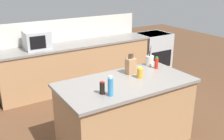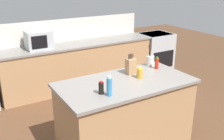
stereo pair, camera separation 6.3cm
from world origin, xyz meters
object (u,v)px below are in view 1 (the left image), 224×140
(utensil_crock, at_px, (150,60))
(dish_soap_bottle, at_px, (110,86))
(honey_jar, at_px, (140,73))
(hot_sauce_bottle, at_px, (156,63))
(range_oven, at_px, (153,51))
(soy_sauce_bottle, at_px, (102,88))
(knife_block, at_px, (131,66))
(microwave, at_px, (37,40))

(utensil_crock, relative_size, dish_soap_bottle, 1.32)
(utensil_crock, relative_size, honey_jar, 2.15)
(hot_sauce_bottle, bearing_deg, honey_jar, -158.51)
(range_oven, xyz_separation_m, soy_sauce_bottle, (-2.79, -2.37, 0.55))
(range_oven, bearing_deg, hot_sauce_bottle, -129.57)
(dish_soap_bottle, bearing_deg, knife_block, 37.02)
(utensil_crock, bearing_deg, honey_jar, -142.92)
(knife_block, bearing_deg, utensil_crock, 15.31)
(microwave, distance_m, knife_block, 2.12)
(knife_block, relative_size, soy_sauce_bottle, 1.84)
(honey_jar, bearing_deg, utensil_crock, 37.08)
(range_oven, distance_m, microwave, 2.90)
(knife_block, relative_size, honey_jar, 1.94)
(microwave, distance_m, hot_sauce_bottle, 2.33)
(microwave, distance_m, honey_jar, 2.31)
(utensil_crock, height_order, hot_sauce_bottle, utensil_crock)
(dish_soap_bottle, relative_size, honey_jar, 1.62)
(knife_block, bearing_deg, microwave, 107.81)
(range_oven, relative_size, knife_block, 3.17)
(microwave, bearing_deg, hot_sauce_bottle, -59.93)
(microwave, relative_size, honey_jar, 3.09)
(knife_block, height_order, soy_sauce_bottle, knife_block)
(knife_block, bearing_deg, dish_soap_bottle, -144.90)
(dish_soap_bottle, distance_m, honey_jar, 0.68)
(range_oven, relative_size, soy_sauce_bottle, 5.82)
(range_oven, relative_size, honey_jar, 6.16)
(range_oven, distance_m, dish_soap_bottle, 3.72)
(range_oven, relative_size, dish_soap_bottle, 3.80)
(dish_soap_bottle, relative_size, soy_sauce_bottle, 1.53)
(soy_sauce_bottle, distance_m, hot_sauce_bottle, 1.18)
(microwave, xyz_separation_m, utensil_crock, (1.17, -1.85, -0.09))
(range_oven, bearing_deg, microwave, 180.00)
(knife_block, bearing_deg, soy_sauce_bottle, -152.86)
(utensil_crock, bearing_deg, hot_sauce_bottle, -92.28)
(microwave, height_order, dish_soap_bottle, microwave)
(knife_block, distance_m, dish_soap_bottle, 0.77)
(soy_sauce_bottle, height_order, hot_sauce_bottle, hot_sauce_bottle)
(honey_jar, bearing_deg, microwave, 108.34)
(range_oven, distance_m, honey_jar, 3.09)
(range_oven, distance_m, utensil_crock, 2.55)
(range_oven, bearing_deg, knife_block, -136.74)
(range_oven, bearing_deg, soy_sauce_bottle, -139.70)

